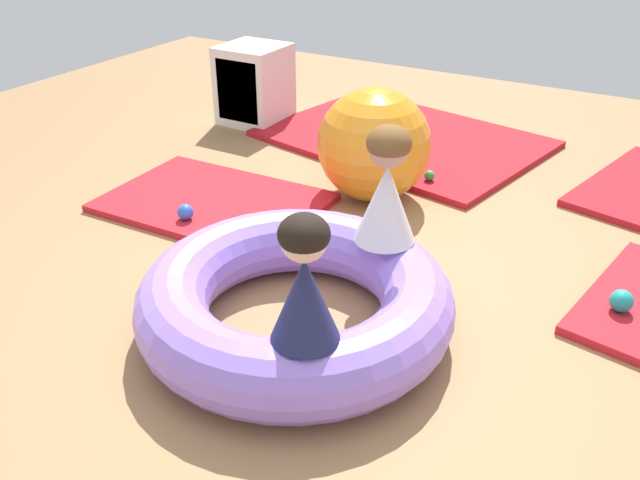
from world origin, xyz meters
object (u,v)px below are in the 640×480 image
Objects in this scene: play_ball_teal at (621,301)px; exercise_ball_large at (374,145)px; play_ball_blue at (185,212)px; child_in_navy at (305,281)px; child_in_white at (387,186)px; play_ball_green at (429,176)px; inflatable_cushion at (295,300)px; storage_cube at (252,85)px.

play_ball_teal is 0.15× the size of exercise_ball_large.
play_ball_teal is 1.55m from exercise_ball_large.
play_ball_blue is 1.10m from exercise_ball_large.
child_in_navy is 0.72× the size of exercise_ball_large.
child_in_navy is at bearing -71.49° from exercise_ball_large.
child_in_white reaches higher than child_in_navy.
child_in_navy is 1.77m from exercise_ball_large.
play_ball_blue is 2.14m from play_ball_teal.
play_ball_green is 1.47m from play_ball_teal.
play_ball_teal is at bearing -35.54° from play_ball_green.
child_in_navy is 0.75m from child_in_white.
play_ball_teal is at bearing -21.44° from exercise_ball_large.
play_ball_green is at bearing 50.34° from play_ball_blue.
play_ball_green is (0.92, 1.11, -0.01)m from play_ball_blue.
child_in_white is 5.89× the size of play_ball_blue.
play_ball_teal is (1.14, 0.75, -0.06)m from inflatable_cushion.
storage_cube is at bearing 151.39° from exercise_ball_large.
inflatable_cushion reaches higher than play_ball_blue.
play_ball_teal reaches higher than play_ball_green.
child_in_white is at bearing -4.52° from play_ball_blue.
exercise_ball_large is (-1.43, 0.56, 0.23)m from play_ball_teal.
child_in_white is at bearing 62.86° from inflatable_cushion.
play_ball_green is 0.10× the size of exercise_ball_large.
child_in_navy is 0.82× the size of storage_cube.
play_ball_blue is at bearing -173.03° from play_ball_teal.
play_ball_green is 0.65× the size of play_ball_teal.
child_in_white reaches higher than play_ball_teal.
child_in_white is 1.10m from play_ball_teal.
exercise_ball_large is (-0.23, -0.29, 0.25)m from play_ball_green.
inflatable_cushion is at bearing 102.53° from child_in_navy.
inflatable_cushion is at bearing -26.32° from play_ball_blue.
inflatable_cushion reaches higher than play_ball_teal.
exercise_ball_large is 1.52m from storage_cube.
play_ball_blue is 0.89× the size of play_ball_teal.
storage_cube reaches higher than play_ball_green.
play_ball_blue reaches higher than play_ball_green.
play_ball_green is (-0.06, 1.60, -0.08)m from inflatable_cushion.
child_in_white is (-0.06, 0.75, 0.02)m from child_in_navy.
play_ball_blue is at bearing -129.66° from play_ball_green.
play_ball_green is at bearing 75.33° from child_in_navy.
child_in_navy is 1.57m from play_ball_blue.
storage_cube is (-2.77, 1.29, 0.19)m from play_ball_teal.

